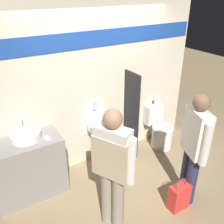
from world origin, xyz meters
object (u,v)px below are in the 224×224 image
at_px(urinal_near_counter, 97,124).
at_px(person_with_lanyard, 194,146).
at_px(person_in_vest, 113,164).
at_px(sink_basin, 25,135).
at_px(shopping_bag, 179,197).
at_px(cell_phone, 47,138).
at_px(toilet, 160,131).

relative_size(urinal_near_counter, person_with_lanyard, 0.70).
height_order(urinal_near_counter, person_in_vest, person_in_vest).
distance_m(sink_basin, person_with_lanyard, 2.25).
xyz_separation_m(urinal_near_counter, shopping_bag, (0.42, -1.50, -0.55)).
bearing_deg(cell_phone, person_in_vest, -65.89).
xyz_separation_m(cell_phone, shopping_bag, (1.34, -1.25, -0.71)).
distance_m(cell_phone, person_with_lanyard, 1.96).
relative_size(cell_phone, person_in_vest, 0.09).
bearing_deg(cell_phone, sink_basin, 147.18).
xyz_separation_m(cell_phone, toilet, (2.15, 0.06, -0.60)).
bearing_deg(person_with_lanyard, toilet, -4.61).
bearing_deg(shopping_bag, cell_phone, 136.80).
bearing_deg(toilet, shopping_bag, -121.77).
distance_m(cell_phone, toilet, 2.23).
height_order(urinal_near_counter, person_with_lanyard, person_with_lanyard).
bearing_deg(person_in_vest, toilet, -84.82).
xyz_separation_m(sink_basin, toilet, (2.39, -0.10, -0.65)).
relative_size(person_in_vest, shopping_bag, 3.21).
height_order(sink_basin, toilet, sink_basin).
bearing_deg(shopping_bag, sink_basin, 138.21).
relative_size(sink_basin, person_in_vest, 0.25).
xyz_separation_m(cell_phone, person_with_lanyard, (1.57, -1.18, -0.01)).
distance_m(sink_basin, urinal_near_counter, 1.18).
height_order(urinal_near_counter, toilet, urinal_near_counter).
bearing_deg(toilet, urinal_near_counter, 171.54).
bearing_deg(urinal_near_counter, cell_phone, -165.08).
relative_size(cell_phone, shopping_bag, 0.27).
height_order(sink_basin, shopping_bag, sink_basin).
distance_m(cell_phone, shopping_bag, 1.97).
distance_m(person_in_vest, shopping_bag, 1.21).
relative_size(urinal_near_counter, person_in_vest, 0.69).
height_order(sink_basin, cell_phone, sink_basin).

